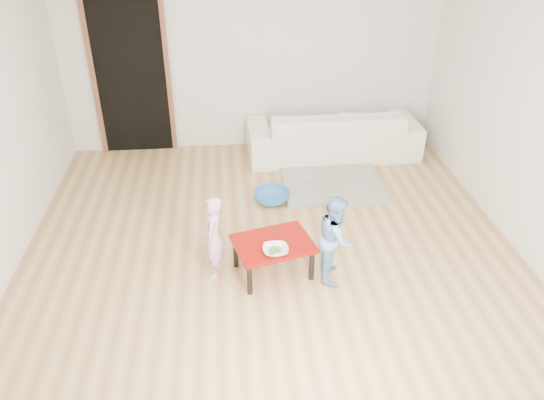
{
  "coord_description": "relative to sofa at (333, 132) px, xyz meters",
  "views": [
    {
      "loc": [
        -0.41,
        -4.48,
        3.21
      ],
      "look_at": [
        0.0,
        -0.2,
        0.65
      ],
      "focal_mm": 35.0,
      "sensor_mm": 36.0,
      "label": 1
    }
  ],
  "objects": [
    {
      "name": "floor",
      "position": [
        -1.05,
        -2.05,
        -0.33
      ],
      "size": [
        5.0,
        5.0,
        0.01
      ],
      "primitive_type": "cube",
      "color": "#A27045",
      "rests_on": "ground"
    },
    {
      "name": "back_wall",
      "position": [
        -1.05,
        0.45,
        0.97
      ],
      "size": [
        5.0,
        0.02,
        2.6
      ],
      "primitive_type": "cube",
      "color": "silver",
      "rests_on": "floor"
    },
    {
      "name": "right_wall",
      "position": [
        1.45,
        -2.05,
        0.97
      ],
      "size": [
        0.02,
        5.0,
        2.6
      ],
      "primitive_type": "cube",
      "color": "silver",
      "rests_on": "floor"
    },
    {
      "name": "doorway",
      "position": [
        -2.65,
        0.43,
        0.69
      ],
      "size": [
        1.02,
        0.08,
        2.11
      ],
      "primitive_type": null,
      "color": "brown",
      "rests_on": "back_wall"
    },
    {
      "name": "sofa",
      "position": [
        0.0,
        0.0,
        0.0
      ],
      "size": [
        2.31,
        0.94,
        0.67
      ],
      "primitive_type": "imported",
      "rotation": [
        0.0,
        0.0,
        3.16
      ],
      "color": "white",
      "rests_on": "floor"
    },
    {
      "name": "cushion",
      "position": [
        -0.41,
        -0.16,
        0.16
      ],
      "size": [
        0.47,
        0.43,
        0.11
      ],
      "primitive_type": "cube",
      "rotation": [
        0.0,
        0.0,
        0.17
      ],
      "color": "orange",
      "rests_on": "sofa"
    },
    {
      "name": "red_table",
      "position": [
        -1.06,
        -2.52,
        -0.16
      ],
      "size": [
        0.82,
        0.69,
        0.35
      ],
      "primitive_type": null,
      "rotation": [
        0.0,
        0.0,
        0.26
      ],
      "color": "maroon",
      "rests_on": "floor"
    },
    {
      "name": "bowl",
      "position": [
        -1.06,
        -2.69,
        0.05
      ],
      "size": [
        0.23,
        0.23,
        0.06
      ],
      "primitive_type": "imported",
      "color": "white",
      "rests_on": "red_table"
    },
    {
      "name": "broccoli",
      "position": [
        -1.06,
        -2.69,
        0.05
      ],
      "size": [
        0.12,
        0.12,
        0.06
      ],
      "primitive_type": null,
      "color": "#2D5919",
      "rests_on": "red_table"
    },
    {
      "name": "child_pink",
      "position": [
        -1.61,
        -2.48,
        0.08
      ],
      "size": [
        0.24,
        0.33,
        0.83
      ],
      "primitive_type": "imported",
      "rotation": [
        0.0,
        0.0,
        -1.72
      ],
      "color": "#DA6393",
      "rests_on": "floor"
    },
    {
      "name": "child_blue",
      "position": [
        -0.49,
        -2.61,
        0.1
      ],
      "size": [
        0.41,
        0.48,
        0.86
      ],
      "primitive_type": "imported",
      "rotation": [
        0.0,
        0.0,
        1.35
      ],
      "color": "#5591C5",
      "rests_on": "floor"
    },
    {
      "name": "basin",
      "position": [
        -0.95,
        -1.2,
        -0.27
      ],
      "size": [
        0.43,
        0.43,
        0.13
      ],
      "primitive_type": "imported",
      "color": "#306EB8",
      "rests_on": "floor"
    },
    {
      "name": "blanket",
      "position": [
        -0.18,
        -0.9,
        -0.3
      ],
      "size": [
        1.2,
        1.01,
        0.06
      ],
      "primitive_type": null,
      "rotation": [
        0.0,
        0.0,
        -0.01
      ],
      "color": "#A7A594",
      "rests_on": "floor"
    }
  ]
}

